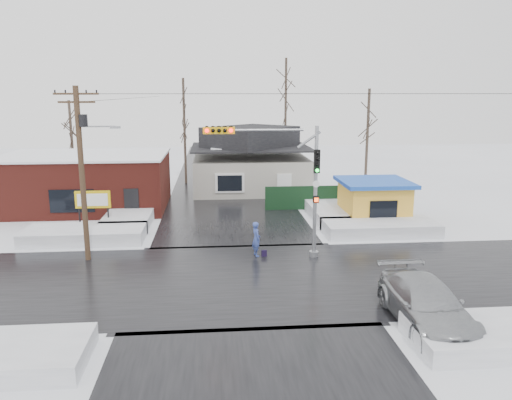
{
  "coord_description": "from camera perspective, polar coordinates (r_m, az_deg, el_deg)",
  "views": [
    {
      "loc": [
        -1.3,
        -22.27,
        8.66
      ],
      "look_at": [
        0.95,
        3.85,
        3.0
      ],
      "focal_mm": 35.0,
      "sensor_mm": 36.0,
      "label": 1
    }
  ],
  "objects": [
    {
      "name": "fence",
      "position": [
        37.91,
        7.07,
        0.28
      ],
      "size": [
        8.0,
        0.12,
        1.8
      ],
      "primitive_type": "cube",
      "color": "black",
      "rests_on": "ground"
    },
    {
      "name": "road_ns",
      "position": [
        23.93,
        -1.49,
        -9.01
      ],
      "size": [
        10.0,
        120.0,
        0.02
      ],
      "primitive_type": "cube",
      "color": "black",
      "rests_on": "ground"
    },
    {
      "name": "snowbank_se",
      "position": [
        20.21,
        27.1,
        -13.52
      ],
      "size": [
        7.0,
        3.0,
        0.7
      ],
      "primitive_type": "cube",
      "color": "white",
      "rests_on": "ground"
    },
    {
      "name": "pedestrian",
      "position": [
        26.87,
        0.02,
        -4.51
      ],
      "size": [
        0.61,
        0.78,
        1.89
      ],
      "primitive_type": "imported",
      "rotation": [
        0.0,
        0.0,
        1.83
      ],
      "color": "#384C9E",
      "rests_on": "ground"
    },
    {
      "name": "kiosk",
      "position": [
        34.78,
        13.29,
        -0.09
      ],
      "size": [
        4.6,
        4.6,
        2.88
      ],
      "color": "gold",
      "rests_on": "ground"
    },
    {
      "name": "tree_far_left",
      "position": [
        48.36,
        -8.27,
        11.22
      ],
      "size": [
        3.0,
        3.0,
        10.0
      ],
      "color": "#332821",
      "rests_on": "ground"
    },
    {
      "name": "snowbank_nw",
      "position": [
        31.38,
        -18.97,
        -3.76
      ],
      "size": [
        7.0,
        3.0,
        0.8
      ],
      "primitive_type": "cube",
      "color": "white",
      "rests_on": "ground"
    },
    {
      "name": "snowbank_ne",
      "position": [
        32.11,
        14.0,
        -3.09
      ],
      "size": [
        7.0,
        3.0,
        0.8
      ],
      "primitive_type": "cube",
      "color": "white",
      "rests_on": "ground"
    },
    {
      "name": "brick_building",
      "position": [
        40.03,
        -18.87,
        2.06
      ],
      "size": [
        12.2,
        8.2,
        4.12
      ],
      "color": "maroon",
      "rests_on": "ground"
    },
    {
      "name": "car",
      "position": [
        20.26,
        18.86,
        -11.22
      ],
      "size": [
        2.39,
        5.79,
        1.68
      ],
      "primitive_type": "imported",
      "rotation": [
        0.0,
        0.0,
        0.01
      ],
      "color": "#A0A2A6",
      "rests_on": "ground"
    },
    {
      "name": "utility_pole",
      "position": [
        26.85,
        -19.21,
        3.91
      ],
      "size": [
        3.15,
        0.44,
        9.0
      ],
      "color": "#382619",
      "rests_on": "ground"
    },
    {
      "name": "shopping_bag",
      "position": [
        26.98,
        0.93,
        -6.15
      ],
      "size": [
        0.29,
        0.15,
        0.35
      ],
      "primitive_type": "cube",
      "rotation": [
        0.0,
        0.0,
        0.12
      ],
      "color": "black",
      "rests_on": "ground"
    },
    {
      "name": "ground",
      "position": [
        23.94,
        -1.49,
        -9.03
      ],
      "size": [
        120.0,
        120.0,
        0.0
      ],
      "primitive_type": "plane",
      "color": "white",
      "rests_on": "ground"
    },
    {
      "name": "snowbank_nside_e",
      "position": [
        36.22,
        8.47,
        -1.13
      ],
      "size": [
        3.0,
        8.0,
        0.8
      ],
      "primitive_type": "cube",
      "color": "white",
      "rests_on": "ground"
    },
    {
      "name": "tree_far_mid",
      "position": [
        50.81,
        3.44,
        13.16
      ],
      "size": [
        3.0,
        3.0,
        12.0
      ],
      "color": "#332821",
      "rests_on": "ground"
    },
    {
      "name": "house",
      "position": [
        44.8,
        -0.64,
        4.44
      ],
      "size": [
        10.4,
        8.4,
        5.76
      ],
      "color": "#AFAB9E",
      "rests_on": "ground"
    },
    {
      "name": "snowbank_nside_w",
      "position": [
        35.71,
        -13.96,
        -1.56
      ],
      "size": [
        3.0,
        8.0,
        0.8
      ],
      "primitive_type": "cube",
      "color": "white",
      "rests_on": "ground"
    },
    {
      "name": "tree_far_right",
      "position": [
        44.34,
        12.74,
        9.95
      ],
      "size": [
        3.0,
        3.0,
        9.0
      ],
      "color": "#332821",
      "rests_on": "ground"
    },
    {
      "name": "traffic_signal",
      "position": [
        25.85,
        3.46,
        2.98
      ],
      "size": [
        6.05,
        0.68,
        7.0
      ],
      "color": "gray",
      "rests_on": "ground"
    },
    {
      "name": "road_ew",
      "position": [
        23.93,
        -1.49,
        -9.01
      ],
      "size": [
        120.0,
        10.0,
        0.02
      ],
      "primitive_type": "cube",
      "color": "black",
      "rests_on": "ground"
    },
    {
      "name": "tree_far_west",
      "position": [
        48.04,
        -20.48,
        8.69
      ],
      "size": [
        3.0,
        3.0,
        8.0
      ],
      "color": "#332821",
      "rests_on": "ground"
    },
    {
      "name": "marquee_sign",
      "position": [
        33.38,
        -18.14,
        -0.08
      ],
      "size": [
        2.2,
        0.21,
        2.55
      ],
      "color": "black",
      "rests_on": "ground"
    }
  ]
}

